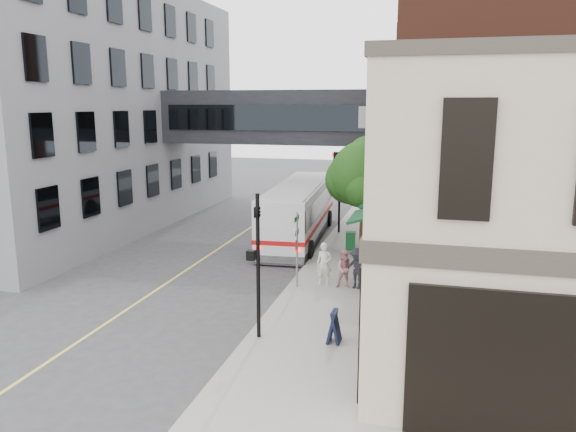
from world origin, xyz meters
The scene contains 17 objects.
ground centered at (0.00, 0.00, 0.00)m, with size 120.00×120.00×0.00m, color #38383A.
sidewalk_main centered at (2.00, 14.00, 0.07)m, with size 4.00×60.00×0.15m, color gray.
corner_building centered at (8.97, 2.00, 4.21)m, with size 10.19×8.12×8.45m.
brick_building centered at (9.98, 15.00, 6.99)m, with size 13.76×18.00×14.00m.
opposite_building centered at (-17.00, 16.00, 7.00)m, with size 14.00×24.00×14.00m, color slate.
skyway_bridge centered at (-3.00, 18.00, 6.50)m, with size 14.00×3.18×3.00m.
traffic_signal_near centered at (0.37, 2.00, 2.98)m, with size 0.44×0.22×4.60m.
traffic_signal_far centered at (0.26, 17.00, 3.34)m, with size 0.53×0.28×4.50m.
street_sign_pole centered at (0.39, 7.00, 1.93)m, with size 0.08×0.75×3.00m.
street_tree centered at (2.19, 13.22, 3.91)m, with size 3.80×3.20×5.60m.
lane_marking centered at (-5.00, 10.00, 0.01)m, with size 0.12×40.00×0.01m, color #D8CC4C.
bus centered at (-1.53, 15.40, 1.67)m, with size 3.24×11.20×2.98m.
pedestrian_a centered at (1.36, 7.63, 0.99)m, with size 0.61×0.40×1.68m, color white.
pedestrian_b centered at (2.25, 7.40, 0.91)m, with size 0.74×0.57×1.52m, color #CA8390.
pedestrian_c centered at (2.70, 7.42, 0.96)m, with size 1.04×0.60×1.61m, color black.
newspaper_box centered at (1.60, 13.28, 0.61)m, with size 0.46×0.40×0.91m, color #155D28.
sandwich_board centered at (2.72, 2.20, 0.65)m, with size 0.36×0.56×1.00m, color black.
Camera 1 is at (5.37, -13.56, 7.22)m, focal length 35.00 mm.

